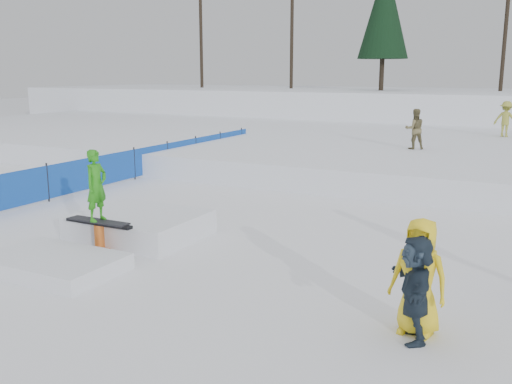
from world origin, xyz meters
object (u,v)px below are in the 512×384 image
at_px(walker_ygreen, 506,119).
at_px(spectator_yellow, 419,277).
at_px(jib_rail_feature, 119,232).
at_px(walker_olive, 415,129).
at_px(spectator_dark, 415,288).
at_px(safety_fence, 134,163).

relative_size(walker_ygreen, spectator_yellow, 0.93).
bearing_deg(jib_rail_feature, walker_olive, 74.27).
height_order(spectator_dark, jib_rail_feature, jib_rail_feature).
height_order(walker_ygreen, jib_rail_feature, walker_ygreen).
relative_size(spectator_yellow, jib_rail_feature, 0.38).
height_order(spectator_yellow, spectator_dark, spectator_yellow).
relative_size(safety_fence, walker_olive, 10.84).
xyz_separation_m(walker_ygreen, jib_rail_feature, (-6.14, -18.22, -1.27)).
bearing_deg(walker_olive, spectator_dark, 73.97).
height_order(safety_fence, spectator_dark, spectator_dark).
height_order(safety_fence, spectator_yellow, spectator_yellow).
distance_m(walker_olive, spectator_dark, 14.18).
bearing_deg(jib_rail_feature, spectator_dark, -13.28).
distance_m(safety_fence, walker_ygreen, 16.15).
bearing_deg(walker_olive, spectator_yellow, 74.16).
xyz_separation_m(walker_ygreen, spectator_yellow, (0.30, -19.51, -0.74)).
xyz_separation_m(walker_olive, walker_ygreen, (2.67, 5.90, 0.03)).
xyz_separation_m(safety_fence, spectator_yellow, (11.00, -7.46, 0.28)).
bearing_deg(jib_rail_feature, spectator_yellow, -11.35).
distance_m(walker_olive, walker_ygreen, 6.48).
xyz_separation_m(walker_olive, spectator_yellow, (2.97, -13.61, -0.71)).
bearing_deg(jib_rail_feature, safety_fence, 126.47).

